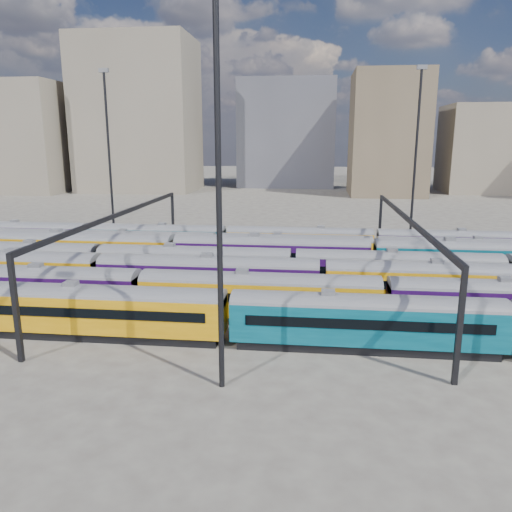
# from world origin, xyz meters

# --- Properties ---
(ground) EXTENTS (500.00, 500.00, 0.00)m
(ground) POSITION_xyz_m (0.00, 0.00, 0.00)
(ground) COLOR #48433D
(ground) RESTS_ON ground
(rake_0) EXTENTS (145.11, 3.03, 5.10)m
(rake_0) POSITION_xyz_m (4.67, -15.00, 2.68)
(rake_0) COLOR black
(rake_0) RESTS_ON ground
(rake_1) EXTENTS (126.76, 3.09, 5.21)m
(rake_1) POSITION_xyz_m (-14.50, -10.00, 2.73)
(rake_1) COLOR black
(rake_1) RESTS_ON ground
(rake_2) EXTENTS (131.61, 3.21, 5.41)m
(rake_2) POSITION_xyz_m (1.61, -5.00, 2.84)
(rake_2) COLOR black
(rake_2) RESTS_ON ground
(rake_3) EXTENTS (105.95, 3.10, 5.23)m
(rake_3) POSITION_xyz_m (9.29, 0.00, 2.75)
(rake_3) COLOR black
(rake_3) RESTS_ON ground
(rake_4) EXTENTS (136.72, 3.33, 5.63)m
(rake_4) POSITION_xyz_m (7.30, 5.00, 2.95)
(rake_4) COLOR black
(rake_4) RESTS_ON ground
(rake_5) EXTENTS (117.57, 2.87, 4.82)m
(rake_5) POSITION_xyz_m (-11.51, 10.00, 2.53)
(rake_5) COLOR black
(rake_5) RESTS_ON ground
(rake_6) EXTENTS (139.00, 2.90, 4.88)m
(rake_6) POSITION_xyz_m (-1.14, 15.00, 2.56)
(rake_6) COLOR black
(rake_6) RESTS_ON ground
(gantry_1) EXTENTS (0.35, 40.35, 8.03)m
(gantry_1) POSITION_xyz_m (-20.00, 0.00, 6.79)
(gantry_1) COLOR black
(gantry_1) RESTS_ON ground
(gantry_2) EXTENTS (0.35, 40.35, 8.03)m
(gantry_2) POSITION_xyz_m (10.00, 0.00, 6.79)
(gantry_2) COLOR black
(gantry_2) RESTS_ON ground
(mast_1) EXTENTS (1.40, 0.50, 25.60)m
(mast_1) POSITION_xyz_m (-30.00, 22.00, 13.97)
(mast_1) COLOR black
(mast_1) RESTS_ON ground
(mast_2) EXTENTS (1.40, 0.50, 25.60)m
(mast_2) POSITION_xyz_m (-5.00, -22.00, 13.97)
(mast_2) COLOR black
(mast_2) RESTS_ON ground
(mast_3) EXTENTS (1.40, 0.50, 25.60)m
(mast_3) POSITION_xyz_m (15.00, 24.00, 13.97)
(mast_3) COLOR black
(mast_3) RESTS_ON ground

